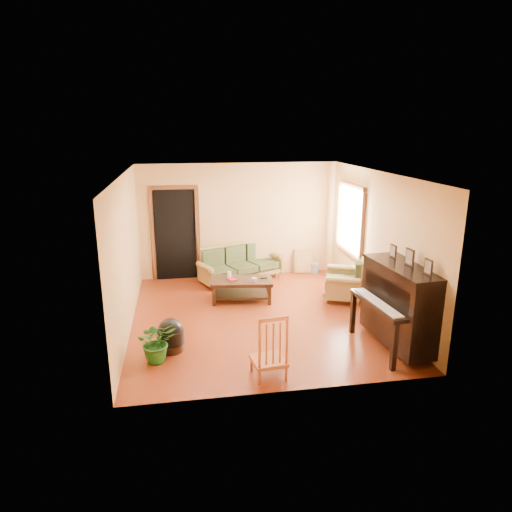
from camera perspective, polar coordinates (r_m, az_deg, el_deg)
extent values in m
plane|color=#5F1E0C|center=(8.47, 0.19, -7.55)|extent=(5.00, 5.00, 0.00)
cube|color=black|center=(10.41, -10.05, 2.61)|extent=(1.08, 0.16, 2.05)
cube|color=white|center=(9.81, 11.75, 4.56)|extent=(0.12, 1.36, 1.46)
cube|color=olive|center=(10.28, -1.89, -0.90)|extent=(2.05, 1.48, 0.81)
cube|color=black|center=(9.15, -1.82, -4.24)|extent=(1.29, 0.81, 0.44)
cube|color=olive|center=(9.32, 10.83, -2.71)|extent=(1.10, 1.13, 0.89)
cube|color=black|center=(7.48, 17.81, -6.05)|extent=(1.02, 1.59, 1.34)
cylinder|color=black|center=(7.30, -10.62, -10.13)|extent=(0.50, 0.50, 0.39)
cube|color=#94421A|center=(6.38, 1.60, -11.00)|extent=(0.51, 0.54, 0.96)
cube|color=#B2843B|center=(10.88, 5.96, -0.62)|extent=(0.45, 0.14, 0.59)
cylinder|color=#335799|center=(10.97, 7.31, -1.51)|extent=(0.25, 0.25, 0.23)
imported|color=#195317|center=(6.98, -12.32, -10.40)|extent=(0.67, 0.61, 0.63)
imported|color=#A5161F|center=(9.02, -3.41, -3.01)|extent=(0.22, 0.25, 0.02)
cylinder|color=white|center=(9.15, -3.35, -2.36)|extent=(0.10, 0.10, 0.13)
cylinder|color=silver|center=(8.96, -0.23, -2.94)|extent=(0.12, 0.12, 0.07)
cube|color=black|center=(9.13, 0.93, -2.76)|extent=(0.16, 0.05, 0.02)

